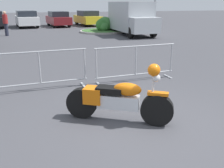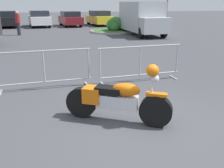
% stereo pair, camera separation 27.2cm
% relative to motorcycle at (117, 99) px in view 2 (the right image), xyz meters
% --- Properties ---
extents(ground_plane, '(120.00, 120.00, 0.00)m').
position_rel_motorcycle_xyz_m(ground_plane, '(0.35, -0.31, -0.46)').
color(ground_plane, '#424247').
extents(motorcycle, '(1.92, 1.25, 1.21)m').
position_rel_motorcycle_xyz_m(motorcycle, '(0.00, 0.00, 0.00)').
color(motorcycle, black).
rests_on(motorcycle, ground).
extents(crowd_barrier_near, '(2.54, 0.54, 1.07)m').
position_rel_motorcycle_xyz_m(crowd_barrier_near, '(-1.37, 2.37, 0.10)').
color(crowd_barrier_near, '#9EA0A5').
rests_on(crowd_barrier_near, ground).
extents(crowd_barrier_far, '(2.54, 0.54, 1.07)m').
position_rel_motorcycle_xyz_m(crowd_barrier_far, '(1.37, 2.37, 0.10)').
color(crowd_barrier_far, '#9EA0A5').
rests_on(crowd_barrier_far, ground).
extents(delivery_van, '(2.09, 5.04, 2.31)m').
position_rel_motorcycle_xyz_m(delivery_van, '(5.54, 13.04, 0.78)').
color(delivery_van, '#B2B7BC').
rests_on(delivery_van, ground).
extents(parked_car_black, '(2.26, 4.60, 1.50)m').
position_rel_motorcycle_xyz_m(parked_car_black, '(-4.72, 21.91, 0.30)').
color(parked_car_black, black).
rests_on(parked_car_black, ground).
extents(parked_car_white, '(2.28, 4.63, 1.51)m').
position_rel_motorcycle_xyz_m(parked_car_white, '(-1.76, 21.64, 0.31)').
color(parked_car_white, white).
rests_on(parked_car_white, ground).
extents(parked_car_maroon, '(2.16, 4.39, 1.44)m').
position_rel_motorcycle_xyz_m(parked_car_maroon, '(1.21, 21.41, 0.27)').
color(parked_car_maroon, maroon).
rests_on(parked_car_maroon, ground).
extents(parked_car_yellow, '(2.21, 4.49, 1.47)m').
position_rel_motorcycle_xyz_m(parked_car_yellow, '(4.17, 21.53, 0.28)').
color(parked_car_yellow, yellow).
rests_on(parked_car_yellow, ground).
extents(pedestrian, '(0.43, 0.43, 1.69)m').
position_rel_motorcycle_xyz_m(pedestrian, '(-3.12, 15.04, 0.46)').
color(pedestrian, '#262838').
rests_on(pedestrian, ground).
extents(planter_island, '(3.48, 3.48, 1.19)m').
position_rel_motorcycle_xyz_m(planter_island, '(4.09, 15.24, -0.07)').
color(planter_island, '#ADA89E').
rests_on(planter_island, ground).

